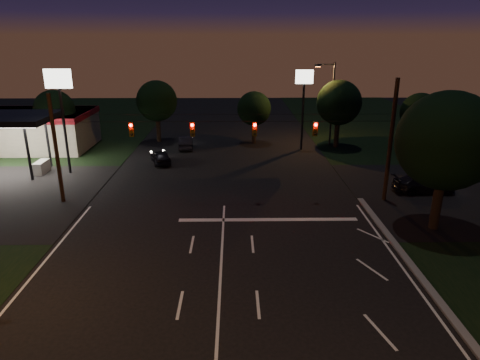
{
  "coord_description": "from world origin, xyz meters",
  "views": [
    {
      "loc": [
        0.72,
        -14.8,
        11.79
      ],
      "look_at": [
        1.1,
        11.0,
        3.0
      ],
      "focal_mm": 32.0,
      "sensor_mm": 36.0,
      "label": 1
    }
  ],
  "objects_px": {
    "utility_pole_right": "(384,200)",
    "car_cross": "(424,184)",
    "car_oncoming_a": "(161,157)",
    "car_oncoming_b": "(186,142)",
    "tree_right_near": "(446,142)"
  },
  "relations": [
    {
      "from": "utility_pole_right",
      "to": "tree_right_near",
      "type": "bearing_deg",
      "value": -72.47
    },
    {
      "from": "car_oncoming_a",
      "to": "utility_pole_right",
      "type": "bearing_deg",
      "value": 132.43
    },
    {
      "from": "utility_pole_right",
      "to": "car_cross",
      "type": "height_order",
      "value": "utility_pole_right"
    },
    {
      "from": "car_oncoming_b",
      "to": "car_cross",
      "type": "relative_size",
      "value": 0.84
    },
    {
      "from": "car_oncoming_b",
      "to": "car_cross",
      "type": "distance_m",
      "value": 24.6
    },
    {
      "from": "tree_right_near",
      "to": "car_oncoming_a",
      "type": "xyz_separation_m",
      "value": [
        -19.87,
        14.8,
        -5.03
      ]
    },
    {
      "from": "car_oncoming_a",
      "to": "car_oncoming_b",
      "type": "distance_m",
      "value": 6.02
    },
    {
      "from": "car_cross",
      "to": "car_oncoming_b",
      "type": "bearing_deg",
      "value": 54.4
    },
    {
      "from": "car_oncoming_a",
      "to": "car_oncoming_b",
      "type": "bearing_deg",
      "value": -126.6
    },
    {
      "from": "car_oncoming_b",
      "to": "utility_pole_right",
      "type": "bearing_deg",
      "value": 132.16
    },
    {
      "from": "utility_pole_right",
      "to": "car_oncoming_a",
      "type": "distance_m",
      "value": 20.88
    },
    {
      "from": "car_oncoming_a",
      "to": "car_oncoming_b",
      "type": "xyz_separation_m",
      "value": [
        1.81,
        5.74,
        0.01
      ]
    },
    {
      "from": "utility_pole_right",
      "to": "car_cross",
      "type": "bearing_deg",
      "value": 23.47
    },
    {
      "from": "car_cross",
      "to": "car_oncoming_a",
      "type": "bearing_deg",
      "value": 68.53
    },
    {
      "from": "tree_right_near",
      "to": "car_oncoming_a",
      "type": "distance_m",
      "value": 25.28
    }
  ]
}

